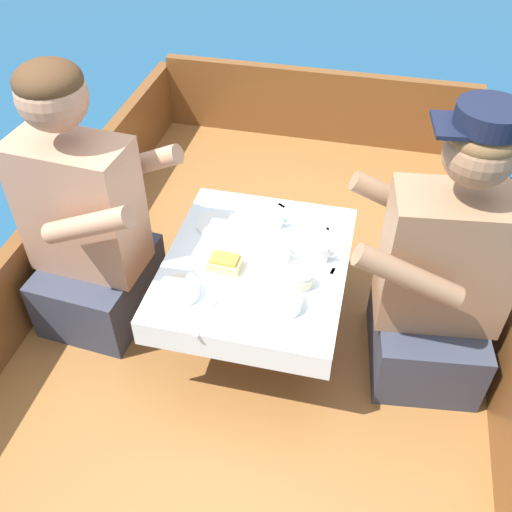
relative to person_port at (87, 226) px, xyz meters
The scene contains 23 objects.
ground_plane 0.92m from the person_port, ahead, with size 60.00×60.00×0.00m, color navy.
boat_deck 0.83m from the person_port, ahead, with size 1.85×3.13×0.25m, color brown.
gunwale_port 0.38m from the person_port, behind, with size 0.06×3.13×0.35m, color brown.
gunwale_starboard 1.53m from the person_port, ahead, with size 0.06×3.13×0.35m, color brown.
bow_coaming 1.66m from the person_port, 68.02° to the left, with size 1.73×0.06×0.41m, color brown.
cockpit_table 0.63m from the person_port, ahead, with size 0.63×0.74×0.37m.
person_port is the anchor object (origin of this frame).
person_starboard 1.23m from the person_port, ahead, with size 0.56×0.49×1.03m.
plate_sandwich 0.53m from the person_port, ahead, with size 0.17×0.17×0.01m.
plate_bread 0.47m from the person_port, 23.32° to the left, with size 0.16×0.16×0.01m.
sandwich 0.53m from the person_port, ahead, with size 0.11×0.08×0.05m.
bowl_port_near 0.77m from the person_port, 12.62° to the right, with size 0.13×0.13×0.04m.
bowl_starboard_near 0.45m from the person_port, 24.70° to the right, with size 0.13×0.13×0.04m.
coffee_cup_port 0.68m from the person_port, 19.99° to the left, with size 0.10×0.07×0.05m.
coffee_cup_starboard 0.84m from the person_port, ahead, with size 0.09×0.07×0.06m.
coffee_cup_center 0.70m from the person_port, ahead, with size 0.11×0.08×0.06m.
tin_can 0.80m from the person_port, ahead, with size 0.07×0.07×0.05m.
utensil_fork_port 0.88m from the person_port, ahead, with size 0.05×0.17×0.00m.
utensil_spoon_port 0.88m from the person_port, 17.20° to the left, with size 0.06×0.17×0.01m.
utensil_knife_starboard 0.85m from the person_port, 19.96° to the right, with size 0.17×0.03×0.00m.
utensil_fork_starboard 0.76m from the person_port, 25.31° to the left, with size 0.15×0.11×0.00m.
utensil_knife_port 0.85m from the person_port, 19.83° to the left, with size 0.14×0.11×0.00m.
utensil_spoon_center 0.58m from the person_port, 25.00° to the right, with size 0.04×0.17×0.01m.
Camera 1 is at (0.33, -1.40, 1.97)m, focal length 40.00 mm.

